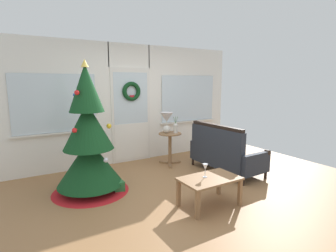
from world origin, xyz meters
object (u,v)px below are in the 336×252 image
at_px(flower_vase, 176,128).
at_px(coffee_table, 210,182).
at_px(table_lamp, 167,120).
at_px(gift_box, 119,186).
at_px(christmas_tree, 89,145).
at_px(side_table, 170,142).
at_px(settee_sofa, 223,153).
at_px(wine_glass, 205,168).

distance_m(flower_vase, coffee_table, 2.00).
bearing_deg(table_lamp, gift_box, -149.38).
relative_size(christmas_tree, side_table, 3.04).
distance_m(table_lamp, coffee_table, 2.09).
relative_size(christmas_tree, settee_sofa, 1.37).
xyz_separation_m(side_table, table_lamp, (-0.06, 0.04, 0.48)).
height_order(settee_sofa, gift_box, settee_sofa).
relative_size(wine_glass, gift_box, 1.16).
distance_m(christmas_tree, table_lamp, 1.87).
relative_size(side_table, coffee_table, 0.81).
xyz_separation_m(christmas_tree, settee_sofa, (2.46, -0.40, -0.39)).
distance_m(wine_glass, gift_box, 1.48).
bearing_deg(christmas_tree, side_table, 16.49).
height_order(christmas_tree, gift_box, christmas_tree).
xyz_separation_m(side_table, coffee_table, (-0.50, -1.91, -0.14)).
relative_size(christmas_tree, gift_box, 12.41).
bearing_deg(coffee_table, settee_sofa, 40.38).
distance_m(table_lamp, wine_glass, 2.00).
height_order(christmas_tree, flower_vase, christmas_tree).
height_order(side_table, table_lamp, table_lamp).
bearing_deg(table_lamp, wine_glass, -104.32).
bearing_deg(settee_sofa, gift_box, 175.59).
relative_size(table_lamp, wine_glass, 2.26).
bearing_deg(coffee_table, flower_vase, 71.93).
bearing_deg(gift_box, wine_glass, -50.03).
xyz_separation_m(table_lamp, wine_glass, (-0.48, -1.89, -0.42)).
xyz_separation_m(settee_sofa, side_table, (-0.64, 0.94, 0.11)).
relative_size(flower_vase, coffee_table, 0.41).
height_order(settee_sofa, table_lamp, table_lamp).
distance_m(side_table, wine_glass, 1.93).
bearing_deg(flower_vase, wine_glass, -109.73).
distance_m(settee_sofa, wine_glass, 1.50).
bearing_deg(side_table, christmas_tree, -163.51).
height_order(christmas_tree, settee_sofa, christmas_tree).
height_order(coffee_table, gift_box, coffee_table).
relative_size(table_lamp, gift_box, 2.62).
height_order(settee_sofa, flower_vase, flower_vase).
distance_m(side_table, gift_box, 1.69).
relative_size(flower_vase, wine_glass, 1.79).
bearing_deg(gift_box, side_table, 28.35).
xyz_separation_m(christmas_tree, side_table, (1.83, 0.54, -0.28)).
xyz_separation_m(side_table, gift_box, (-1.44, -0.78, -0.40)).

